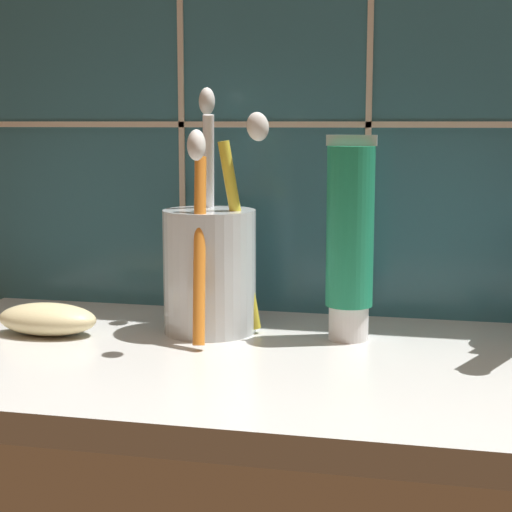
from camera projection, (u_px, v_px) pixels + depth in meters
The scene contains 5 objects.
sink_counter at pixel (321, 373), 59.90cm from camera, with size 64.74×29.66×2.00cm, color silver.
tile_wall_backsplash at pixel (351, 54), 70.85cm from camera, with size 74.74×1.72×47.93cm.
toothbrush_cup at pixel (210, 265), 66.91cm from camera, with size 8.59×12.04×19.27cm.
toothpaste_tube at pixel (350, 239), 64.17cm from camera, with size 3.75×3.57×15.49cm.
soap_bar at pixel (48, 319), 66.56cm from camera, with size 7.98×4.40×2.47cm, color beige.
Camera 1 is at (8.53, -57.44, 18.45)cm, focal length 60.00 mm.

